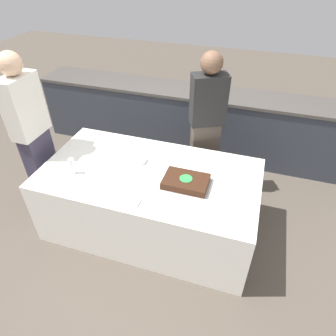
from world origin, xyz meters
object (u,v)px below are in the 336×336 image
object	(u,v)px
plate_stack	(137,160)
wine_glass	(72,164)
person_cutting_cake	(206,126)
cake	(186,182)
person_seated_left	(33,135)

from	to	relation	value
plate_stack	wine_glass	world-z (taller)	wine_glass
plate_stack	person_cutting_cake	size ratio (longest dim) A/B	0.11
cake	wine_glass	world-z (taller)	wine_glass
cake	wine_glass	bearing A→B (deg)	-171.37
cake	wine_glass	distance (m)	1.09
cake	person_seated_left	distance (m)	1.67
cake	person_cutting_cake	world-z (taller)	person_cutting_cake
person_cutting_cake	person_seated_left	size ratio (longest dim) A/B	0.96
cake	person_seated_left	world-z (taller)	person_seated_left
plate_stack	wine_glass	xyz separation A→B (m)	(-0.51, -0.36, 0.09)
cake	person_cutting_cake	xyz separation A→B (m)	(0.00, 0.85, 0.13)
wine_glass	person_cutting_cake	xyz separation A→B (m)	(1.08, 1.01, 0.05)
plate_stack	wine_glass	distance (m)	0.63
cake	person_cutting_cake	size ratio (longest dim) A/B	0.26
wine_glass	person_seated_left	size ratio (longest dim) A/B	0.09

